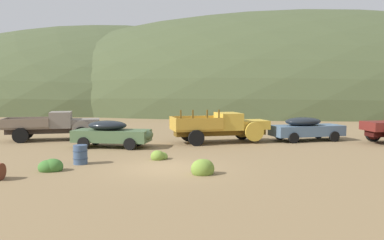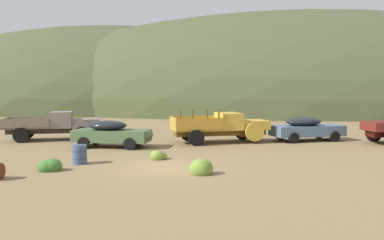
{
  "view_description": "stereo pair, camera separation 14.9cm",
  "coord_description": "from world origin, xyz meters",
  "px_view_note": "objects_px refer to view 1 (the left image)",
  "views": [
    {
      "loc": [
        1.83,
        -16.59,
        3.39
      ],
      "look_at": [
        0.84,
        6.81,
        1.55
      ],
      "focal_mm": 36.72,
      "sensor_mm": 36.0,
      "label": 1
    },
    {
      "loc": [
        1.98,
        -16.58,
        3.39
      ],
      "look_at": [
        0.84,
        6.81,
        1.55
      ],
      "focal_mm": 36.72,
      "sensor_mm": 36.0,
      "label": 2
    }
  ],
  "objects_px": {
    "truck_faded_yellow": "(226,126)",
    "truck_primer_gray": "(60,125)",
    "car_chalk_blue": "(309,128)",
    "oil_drum_by_truck": "(80,155)",
    "car_weathered_green": "(114,133)"
  },
  "relations": [
    {
      "from": "truck_primer_gray",
      "to": "car_chalk_blue",
      "type": "bearing_deg",
      "value": -14.5
    },
    {
      "from": "car_weathered_green",
      "to": "car_chalk_blue",
      "type": "xyz_separation_m",
      "value": [
        12.11,
        3.49,
        0.0
      ]
    },
    {
      "from": "car_weathered_green",
      "to": "car_chalk_blue",
      "type": "height_order",
      "value": "same"
    },
    {
      "from": "car_weathered_green",
      "to": "car_chalk_blue",
      "type": "distance_m",
      "value": 12.6
    },
    {
      "from": "truck_primer_gray",
      "to": "car_chalk_blue",
      "type": "distance_m",
      "value": 16.52
    },
    {
      "from": "car_weathered_green",
      "to": "truck_faded_yellow",
      "type": "bearing_deg",
      "value": 26.34
    },
    {
      "from": "truck_faded_yellow",
      "to": "oil_drum_by_truck",
      "type": "height_order",
      "value": "truck_faded_yellow"
    },
    {
      "from": "truck_faded_yellow",
      "to": "oil_drum_by_truck",
      "type": "xyz_separation_m",
      "value": [
        -6.91,
        -7.62,
        -0.58
      ]
    },
    {
      "from": "car_chalk_blue",
      "to": "truck_faded_yellow",
      "type": "bearing_deg",
      "value": 173.5
    },
    {
      "from": "truck_faded_yellow",
      "to": "oil_drum_by_truck",
      "type": "bearing_deg",
      "value": -147.99
    },
    {
      "from": "truck_faded_yellow",
      "to": "truck_primer_gray",
      "type": "bearing_deg",
      "value": 160.71
    },
    {
      "from": "car_weathered_green",
      "to": "car_chalk_blue",
      "type": "relative_size",
      "value": 0.91
    },
    {
      "from": "car_weathered_green",
      "to": "oil_drum_by_truck",
      "type": "height_order",
      "value": "car_weathered_green"
    },
    {
      "from": "car_chalk_blue",
      "to": "car_weathered_green",
      "type": "bearing_deg",
      "value": 178.79
    },
    {
      "from": "truck_faded_yellow",
      "to": "car_chalk_blue",
      "type": "distance_m",
      "value": 5.58
    }
  ]
}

